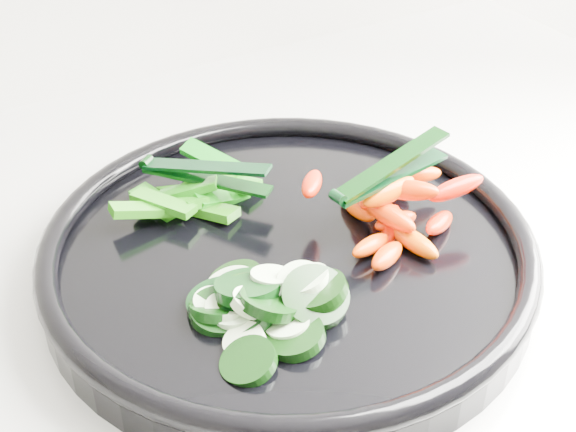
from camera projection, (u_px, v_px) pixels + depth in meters
veggie_tray at (288, 253)px, 0.61m from camera, size 0.44×0.44×0.04m
cucumber_pile at (257, 304)px, 0.54m from camera, size 0.12×0.12×0.04m
carrot_pile at (390, 205)px, 0.62m from camera, size 0.14×0.13×0.05m
pepper_pile at (192, 194)px, 0.65m from camera, size 0.13×0.11×0.03m
tong_carrot at (388, 172)px, 0.60m from camera, size 0.11×0.03×0.02m
tong_pepper at (202, 172)px, 0.65m from camera, size 0.08×0.10×0.02m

